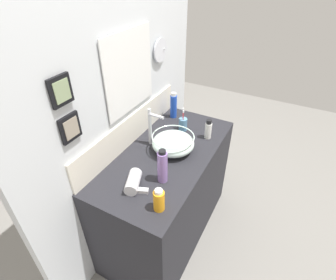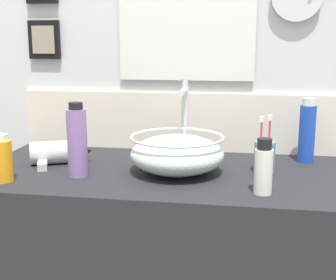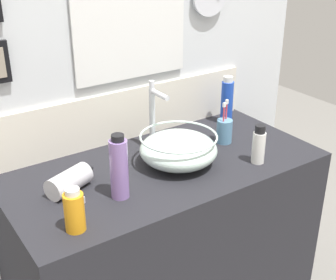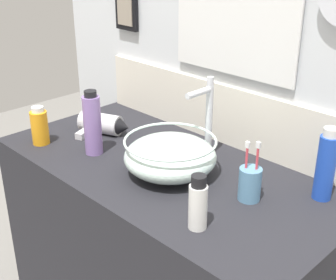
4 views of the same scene
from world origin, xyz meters
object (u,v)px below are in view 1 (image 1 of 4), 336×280
soap_dispenser (174,106)px  shampoo_bottle (208,129)px  faucet (151,125)px  toothbrush_cup (183,124)px  glass_bowl_sink (173,143)px  lotion_bottle (162,167)px  spray_bottle (159,200)px  hair_drier (134,180)px

soap_dispenser → shampoo_bottle: bearing=-112.9°
faucet → toothbrush_cup: bearing=-23.7°
glass_bowl_sink → faucet: (-0.00, 0.17, 0.10)m
shampoo_bottle → soap_dispenser: bearing=67.1°
glass_bowl_sink → toothbrush_cup: size_ratio=1.60×
glass_bowl_sink → soap_dispenser: bearing=26.7°
toothbrush_cup → lotion_bottle: bearing=-166.8°
toothbrush_cup → faucet: bearing=156.3°
toothbrush_cup → spray_bottle: bearing=-163.8°
soap_dispenser → shampoo_bottle: soap_dispenser is taller
shampoo_bottle → hair_drier: bearing=162.8°
glass_bowl_sink → lotion_bottle: 0.31m
toothbrush_cup → lotion_bottle: 0.58m
lotion_bottle → hair_drier: bearing=131.5°
hair_drier → glass_bowl_sink: bearing=-6.8°
hair_drier → lotion_bottle: size_ratio=0.94×
glass_bowl_sink → soap_dispenser: (0.41, 0.21, 0.04)m
toothbrush_cup → shampoo_bottle: size_ratio=1.19×
glass_bowl_sink → faucet: faucet is taller
lotion_bottle → spray_bottle: size_ratio=1.61×
toothbrush_cup → shampoo_bottle: 0.21m
lotion_bottle → spray_bottle: lotion_bottle is taller
hair_drier → spray_bottle: 0.24m
soap_dispenser → shampoo_bottle: size_ratio=1.43×
faucet → hair_drier: 0.44m
faucet → soap_dispenser: faucet is taller
faucet → toothbrush_cup: 0.31m
spray_bottle → soap_dispenser: bearing=22.5°
shampoo_bottle → spray_bottle: bearing=-179.2°
toothbrush_cup → spray_bottle: 0.80m
faucet → shampoo_bottle: bearing=-51.8°
toothbrush_cup → lotion_bottle: (-0.56, -0.13, 0.06)m
lotion_bottle → shampoo_bottle: (0.55, -0.08, -0.04)m
lotion_bottle → faucet: bearing=40.4°
lotion_bottle → toothbrush_cup: bearing=13.2°
hair_drier → shampoo_bottle: size_ratio=1.39×
spray_bottle → shampoo_bottle: 0.75m
glass_bowl_sink → spray_bottle: spray_bottle is taller
glass_bowl_sink → hair_drier: bearing=173.2°
hair_drier → toothbrush_cup: 0.68m
glass_bowl_sink → spray_bottle: size_ratio=2.08×
faucet → toothbrush_cup: (0.27, -0.12, -0.11)m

